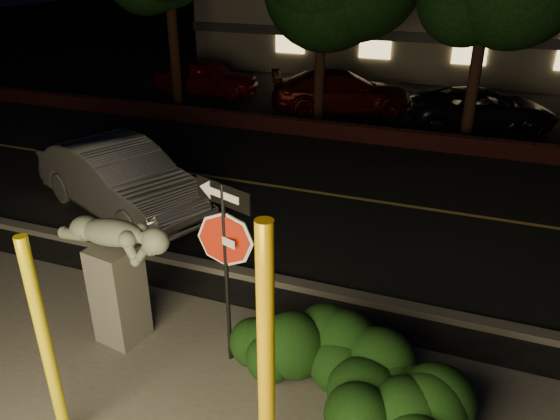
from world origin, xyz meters
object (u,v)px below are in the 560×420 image
object	(u,v)px
sculpture	(116,265)
parked_car_dark	(482,109)
silver_sedan	(121,178)
signpost	(225,240)
parked_car_red	(206,77)
yellow_pole_left	(46,348)
yellow_pole_right	(266,377)
parked_car_darkred	(342,92)

from	to	relation	value
sculpture	parked_car_dark	distance (m)	14.23
sculpture	silver_sedan	world-z (taller)	sculpture
sculpture	signpost	bearing A→B (deg)	13.86
sculpture	parked_car_red	xyz separation A→B (m)	(-6.14, 14.37, -0.58)
yellow_pole_left	yellow_pole_right	distance (m)	2.60
yellow_pole_left	sculpture	world-z (taller)	yellow_pole_left
yellow_pole_right	sculpture	bearing A→B (deg)	150.48
signpost	parked_car_dark	world-z (taller)	signpost
sculpture	parked_car_dark	bearing A→B (deg)	80.55
yellow_pole_left	parked_car_dark	bearing A→B (deg)	75.00
silver_sedan	signpost	bearing A→B (deg)	-107.16
parked_car_red	parked_car_darkred	world-z (taller)	parked_car_darkred
yellow_pole_left	parked_car_darkred	distance (m)	15.67
yellow_pole_left	yellow_pole_right	world-z (taller)	yellow_pole_right
yellow_pole_right	parked_car_red	world-z (taller)	yellow_pole_right
sculpture	yellow_pole_left	bearing A→B (deg)	-67.04
yellow_pole_right	parked_car_darkred	bearing A→B (deg)	102.14
yellow_pole_right	sculpture	world-z (taller)	yellow_pole_right
yellow_pole_left	silver_sedan	xyz separation A→B (m)	(-3.20, 5.72, -0.62)
signpost	sculpture	size ratio (longest dim) A/B	1.31
silver_sedan	parked_car_dark	bearing A→B (deg)	-14.65
sculpture	parked_car_darkred	bearing A→B (deg)	100.53
yellow_pole_left	parked_car_red	distance (m)	17.56
parked_car_red	yellow_pole_right	bearing A→B (deg)	-156.58
signpost	silver_sedan	bearing A→B (deg)	160.39
yellow_pole_left	parked_car_dark	world-z (taller)	yellow_pole_left
parked_car_dark	silver_sedan	bearing A→B (deg)	125.78
signpost	parked_car_darkred	distance (m)	13.82
silver_sedan	parked_car_dark	distance (m)	12.09
signpost	parked_car_red	size ratio (longest dim) A/B	0.66
parked_car_darkred	silver_sedan	bearing A→B (deg)	142.46
silver_sedan	parked_car_darkred	world-z (taller)	silver_sedan
parked_car_red	parked_car_darkred	xyz separation A→B (m)	(5.85, -0.62, 0.02)
silver_sedan	yellow_pole_left	bearing A→B (deg)	-128.16
parked_car_darkred	signpost	bearing A→B (deg)	164.67
yellow_pole_left	parked_car_darkred	bearing A→B (deg)	92.76
sculpture	yellow_pole_right	bearing A→B (deg)	-20.22
silver_sedan	parked_car_darkred	bearing A→B (deg)	8.71
parked_car_darkred	parked_car_dark	size ratio (longest dim) A/B	1.09
sculpture	parked_car_red	world-z (taller)	sculpture
yellow_pole_left	silver_sedan	bearing A→B (deg)	119.26
yellow_pole_right	signpost	distance (m)	2.30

